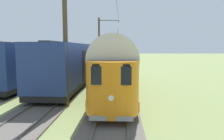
# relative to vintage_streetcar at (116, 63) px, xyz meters

# --- Properties ---
(ground_plane) EXTENTS (220.00, 220.00, 0.00)m
(ground_plane) POSITION_rel_vintage_streetcar_xyz_m (6.35, -0.05, -2.26)
(ground_plane) COLOR olive
(track_streetcar_siding) EXTENTS (2.80, 80.00, 0.18)m
(track_streetcar_siding) POSITION_rel_vintage_streetcar_xyz_m (-0.00, -0.37, -2.21)
(track_streetcar_siding) COLOR #56514C
(track_streetcar_siding) RESTS_ON ground
(track_adjacent_siding) EXTENTS (2.80, 80.00, 0.18)m
(track_adjacent_siding) POSITION_rel_vintage_streetcar_xyz_m (4.23, -0.37, -2.21)
(track_adjacent_siding) COLOR #56514C
(track_adjacent_siding) RESTS_ON ground
(track_third_siding) EXTENTS (2.80, 80.00, 0.18)m
(track_third_siding) POSITION_rel_vintage_streetcar_xyz_m (8.47, -0.37, -2.21)
(track_third_siding) COLOR #56514C
(track_third_siding) RESTS_ON ground
(vintage_streetcar) EXTENTS (2.65, 17.68, 5.63)m
(vintage_streetcar) POSITION_rel_vintage_streetcar_xyz_m (0.00, 0.00, 0.00)
(vintage_streetcar) COLOR orange
(vintage_streetcar) RESTS_ON ground
(coach_adjacent) EXTENTS (2.96, 12.90, 3.85)m
(coach_adjacent) POSITION_rel_vintage_streetcar_xyz_m (4.23, -0.66, -0.10)
(coach_adjacent) COLOR navy
(coach_adjacent) RESTS_ON ground
(coach_far_siding) EXTENTS (2.96, 13.41, 3.85)m
(coach_far_siding) POSITION_rel_vintage_streetcar_xyz_m (8.47, -2.22, -0.10)
(coach_far_siding) COLOR navy
(coach_far_siding) RESTS_ON ground
(catenary_pole_foreground) EXTENTS (3.12, 0.28, 7.94)m
(catenary_pole_foreground) POSITION_rel_vintage_streetcar_xyz_m (2.82, -13.15, 1.89)
(catenary_pole_foreground) COLOR #4C3D28
(catenary_pole_foreground) RESTS_ON ground
(catenary_pole_mid_near) EXTENTS (3.12, 0.28, 7.94)m
(catenary_pole_mid_near) POSITION_rel_vintage_streetcar_xyz_m (2.82, 5.19, 1.89)
(catenary_pole_mid_near) COLOR #4C3D28
(catenary_pole_mid_near) RESTS_ON ground
(switch_stand) EXTENTS (0.50, 0.30, 1.24)m
(switch_stand) POSITION_rel_vintage_streetcar_xyz_m (-1.50, -7.82, -1.56)
(switch_stand) COLOR black
(switch_stand) RESTS_ON ground
(track_end_bumper) EXTENTS (1.80, 0.60, 0.80)m
(track_end_bumper) POSITION_rel_vintage_streetcar_xyz_m (8.47, -15.29, -1.86)
(track_end_bumper) COLOR #B2A519
(track_end_bumper) RESTS_ON ground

